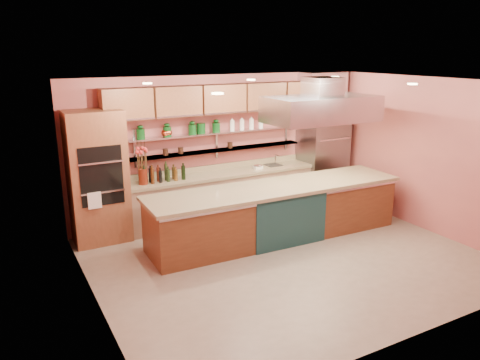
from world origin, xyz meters
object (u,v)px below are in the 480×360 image
refrigerator (322,155)px  copper_kettle (166,133)px  kitchen_scale (258,166)px  island (276,212)px  green_canister (201,128)px  flower_vase (143,176)px

refrigerator → copper_kettle: bearing=176.2°
refrigerator → copper_kettle: size_ratio=12.66×
refrigerator → kitchen_scale: bearing=179.6°
island → kitchen_scale: (0.40, 1.33, 0.50)m
green_canister → island: bearing=-64.6°
refrigerator → flower_vase: size_ratio=7.19×
copper_kettle → flower_vase: bearing=-157.7°
copper_kettle → island: bearing=-46.9°
kitchen_scale → copper_kettle: size_ratio=1.04×
island → flower_vase: 2.46m
green_canister → copper_kettle: bearing=180.0°
copper_kettle → green_canister: size_ratio=0.85×
flower_vase → kitchen_scale: bearing=0.0°
flower_vase → refrigerator: bearing=-0.1°
island → green_canister: 2.17m
island → green_canister: bearing=116.9°
refrigerator → kitchen_scale: refrigerator is taller
island → refrigerator: bearing=34.5°
copper_kettle → green_canister: green_canister is taller
green_canister → flower_vase: bearing=-170.0°
kitchen_scale → island: bearing=-109.1°
flower_vase → copper_kettle: bearing=22.3°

